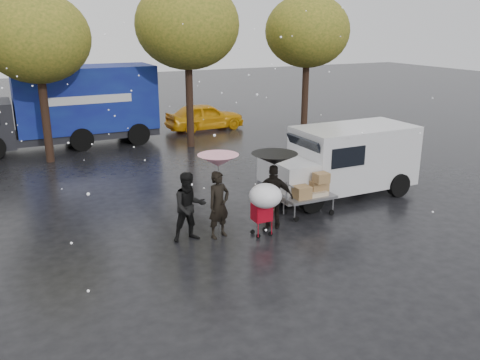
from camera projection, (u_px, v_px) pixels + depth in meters
name	position (u px, v px, depth m)	size (l,w,h in m)	color
ground	(236.00, 237.00, 13.26)	(90.00, 90.00, 0.00)	black
person_pink	(219.00, 205.00, 13.02)	(0.65, 0.42, 1.77)	black
person_middle	(189.00, 207.00, 12.81)	(0.88, 0.68, 1.81)	black
person_black	(274.00, 197.00, 13.62)	(1.03, 0.43, 1.76)	black
umbrella_pink	(218.00, 161.00, 12.67)	(1.04, 1.04, 2.21)	#4C4C4C
umbrella_black	(274.00, 159.00, 13.30)	(1.23, 1.23, 2.08)	#4C4C4C
vendor_cart	(311.00, 191.00, 14.59)	(1.52, 0.80, 1.27)	slate
shopping_cart	(265.00, 199.00, 12.93)	(0.84, 0.84, 1.46)	#AD091A
white_van	(344.00, 160.00, 16.22)	(4.91, 2.18, 2.20)	silver
blue_truck	(67.00, 107.00, 22.45)	(8.30, 2.60, 3.50)	navy
box_ground_near	(268.00, 204.00, 15.06)	(0.46, 0.37, 0.41)	olive
box_ground_far	(265.00, 207.00, 14.97)	(0.41, 0.32, 0.32)	olive
yellow_taxi	(205.00, 116.00, 26.22)	(1.63, 4.04, 1.38)	orange
tree_row	(117.00, 31.00, 20.16)	(21.60, 4.40, 7.12)	black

